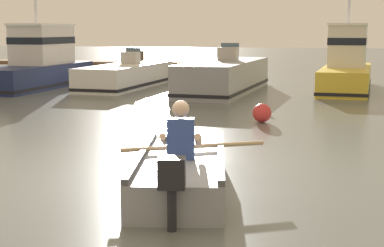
{
  "coord_description": "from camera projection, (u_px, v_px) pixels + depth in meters",
  "views": [
    {
      "loc": [
        2.23,
        -8.15,
        2.07
      ],
      "look_at": [
        0.28,
        1.24,
        0.55
      ],
      "focal_mm": 55.72,
      "sensor_mm": 36.0,
      "label": 1
    }
  ],
  "objects": [
    {
      "name": "ground_plane",
      "position": [
        156.0,
        173.0,
        8.66
      ],
      "size": [
        120.0,
        120.0,
        0.0
      ],
      "primitive_type": "plane",
      "color": "slate"
    },
    {
      "name": "wooden_dock",
      "position": [
        105.0,
        63.0,
        26.1
      ],
      "size": [
        12.23,
        1.64,
        1.22
      ],
      "color": "brown",
      "rests_on": "ground"
    },
    {
      "name": "rowboat_with_person",
      "position": [
        182.0,
        169.0,
        7.84
      ],
      "size": [
        1.8,
        3.72,
        1.19
      ],
      "color": "gray",
      "rests_on": "ground"
    },
    {
      "name": "moored_boat_navy",
      "position": [
        39.0,
        64.0,
        21.3
      ],
      "size": [
        2.13,
        5.92,
        4.37
      ],
      "color": "#19234C",
      "rests_on": "ground"
    },
    {
      "name": "moored_boat_white",
      "position": [
        127.0,
        76.0,
        21.47
      ],
      "size": [
        2.16,
        5.71,
        1.39
      ],
      "color": "white",
      "rests_on": "ground"
    },
    {
      "name": "moored_boat_grey",
      "position": [
        225.0,
        77.0,
        19.77
      ],
      "size": [
        2.42,
        6.34,
        1.61
      ],
      "color": "gray",
      "rests_on": "ground"
    },
    {
      "name": "moored_boat_yellow",
      "position": [
        347.0,
        66.0,
        20.46
      ],
      "size": [
        2.12,
        5.88,
        4.27
      ],
      "color": "gold",
      "rests_on": "ground"
    },
    {
      "name": "mooring_buoy",
      "position": [
        262.0,
        113.0,
        13.36
      ],
      "size": [
        0.43,
        0.43,
        0.43
      ],
      "primitive_type": "sphere",
      "color": "red",
      "rests_on": "ground"
    }
  ]
}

